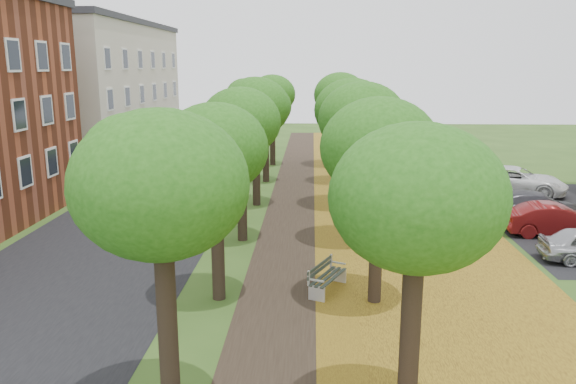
# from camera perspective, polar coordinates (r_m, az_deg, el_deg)

# --- Properties ---
(street_asphalt) EXTENTS (8.00, 70.00, 0.01)m
(street_asphalt) POSITION_cam_1_polar(r_m,az_deg,el_deg) (27.40, -14.93, -2.67)
(street_asphalt) COLOR black
(street_asphalt) RESTS_ON ground
(footpath) EXTENTS (3.20, 70.00, 0.01)m
(footpath) POSITION_cam_1_polar(r_m,az_deg,el_deg) (26.17, 0.97, -2.95)
(footpath) COLOR black
(footpath) RESTS_ON ground
(leaf_verge) EXTENTS (7.50, 70.00, 0.01)m
(leaf_verge) POSITION_cam_1_polar(r_m,az_deg,el_deg) (26.52, 11.85, -3.01)
(leaf_verge) COLOR #A27E1E
(leaf_verge) RESTS_ON ground
(tree_row_west) EXTENTS (3.45, 33.45, 6.28)m
(tree_row_west) POSITION_cam_1_polar(r_m,az_deg,el_deg) (25.45, -3.99, 7.48)
(tree_row_west) COLOR black
(tree_row_west) RESTS_ON ground
(tree_row_east) EXTENTS (3.45, 33.45, 6.28)m
(tree_row_east) POSITION_cam_1_polar(r_m,az_deg,el_deg) (25.37, 6.94, 7.40)
(tree_row_east) COLOR black
(tree_row_east) RESTS_ON ground
(building_cream) EXTENTS (10.30, 20.30, 10.40)m
(building_cream) POSITION_cam_1_polar(r_m,az_deg,el_deg) (46.69, -20.03, 9.70)
(building_cream) COLOR beige
(building_cream) RESTS_ON ground
(bench) EXTENTS (1.30, 1.97, 0.91)m
(bench) POSITION_cam_1_polar(r_m,az_deg,el_deg) (18.19, 3.91, -8.60)
(bench) COLOR #2B352D
(bench) RESTS_ON ground
(car_red) EXTENTS (4.28, 1.83, 1.37)m
(car_red) POSITION_cam_1_polar(r_m,az_deg,el_deg) (26.32, 25.58, -2.60)
(car_red) COLOR maroon
(car_red) RESTS_ON ground
(car_grey) EXTENTS (4.88, 2.24, 1.38)m
(car_grey) POSITION_cam_1_polar(r_m,az_deg,el_deg) (28.38, 23.80, -1.37)
(car_grey) COLOR #343339
(car_grey) RESTS_ON ground
(car_white) EXTENTS (6.03, 4.52, 1.52)m
(car_white) POSITION_cam_1_polar(r_m,az_deg,el_deg) (34.06, 22.09, 1.11)
(car_white) COLOR white
(car_white) RESTS_ON ground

